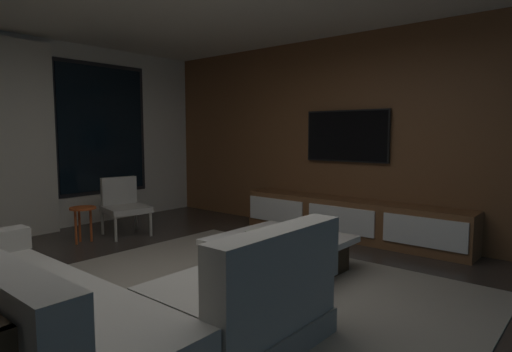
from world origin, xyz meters
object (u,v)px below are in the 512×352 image
Objects in this scene: accent_chair_near_window at (123,203)px; side_stool at (83,214)px; book_stack_on_coffee_table at (259,235)px; sectional_couch at (86,312)px; media_console at (352,220)px; mounted_tv at (347,136)px; coffee_table at (280,254)px.

accent_chair_near_window is 0.60m from side_stool.
side_stool is (-0.49, 2.49, -0.03)m from book_stack_on_coffee_table.
accent_chair_near_window is (1.97, 2.67, 0.14)m from sectional_couch.
media_console is (1.77, -2.53, -0.18)m from accent_chair_near_window.
media_console is 1.13m from mounted_tv.
media_console is at bearing -46.63° from side_stool.
side_stool is at bearing 62.75° from sectional_couch.
book_stack_on_coffee_table is at bearing -175.11° from mounted_tv.
sectional_couch is 2.05m from coffee_table.
accent_chair_near_window is at bearing 124.98° from media_console.
coffee_table is 0.37× the size of media_console.
sectional_couch is 2.08× the size of mounted_tv.
book_stack_on_coffee_table is 0.57× the size of side_stool.
media_console is at bearing -0.67° from book_stack_on_coffee_table.
mounted_tv reaches higher than accent_chair_near_window.
mounted_tv is at bearing 4.95° from sectional_couch.
sectional_couch is at bearing -178.66° from coffee_table.
side_stool reaches higher than coffee_table.
coffee_table is at bearing -176.85° from media_console.
side_stool is (-0.68, 2.60, 0.19)m from coffee_table.
book_stack_on_coffee_table is 0.08× the size of media_console.
side_stool is 3.45m from media_console.
coffee_table is 2.52× the size of side_stool.
sectional_couch is at bearing -174.99° from book_stack_on_coffee_table.
book_stack_on_coffee_table is 2.27m from mounted_tv.
sectional_couch reaches higher than coffee_table.
book_stack_on_coffee_table is at bearing -78.81° from side_stool.
sectional_couch reaches higher than book_stack_on_coffee_table.
mounted_tv reaches higher than coffee_table.
sectional_couch is at bearing -175.05° from mounted_tv.
side_stool is 0.38× the size of mounted_tv.
mounted_tv is (3.92, 0.34, 1.06)m from sectional_couch.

